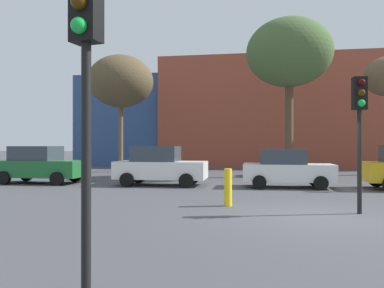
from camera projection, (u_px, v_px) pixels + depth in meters
ground_plane at (313, 216)px, 10.08m from camera, size 200.00×200.00×0.00m
building_backdrop at (303, 117)px, 35.51m from camera, size 40.91×10.68×11.35m
parked_car_0 at (40, 165)px, 18.73m from camera, size 4.20×2.06×1.82m
parked_car_1 at (160, 166)px, 17.77m from camera, size 4.18×2.05×1.81m
parked_car_2 at (286, 168)px, 16.85m from camera, size 3.89×1.91×1.69m
traffic_light_near_left at (85, 56)px, 4.65m from camera, size 0.40×0.39×4.02m
traffic_light_island at (360, 113)px, 10.41m from camera, size 0.38×0.38×3.73m
bare_tree_0 at (121, 82)px, 26.56m from camera, size 4.51×4.51×8.11m
bare_tree_1 at (289, 53)px, 22.33m from camera, size 4.98×4.98×9.27m
bollard_yellow_0 at (228, 187)px, 11.75m from camera, size 0.24×0.24×1.15m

